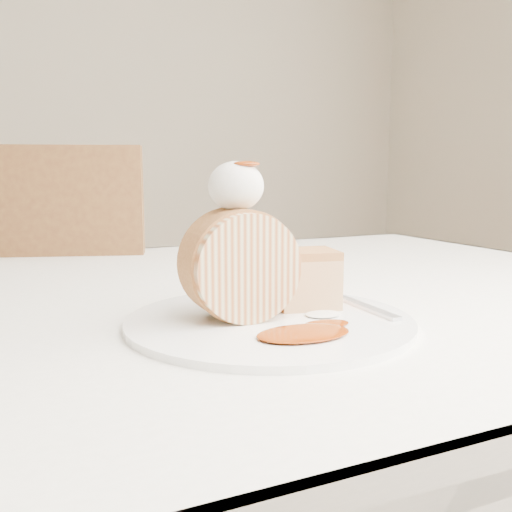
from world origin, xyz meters
name	(u,v)px	position (x,y,z in m)	size (l,w,h in m)	color
table	(175,364)	(0.00, 0.20, 0.66)	(1.40, 0.90, 0.75)	white
chair_far	(42,347)	(-0.12, 0.75, 0.54)	(0.57, 0.57, 0.95)	brown
plate	(269,321)	(0.05, 0.03, 0.75)	(0.29, 0.29, 0.01)	white
roulade_slice	(240,265)	(0.02, 0.04, 0.81)	(0.11, 0.11, 0.06)	beige
cake_chunk	(306,282)	(0.10, 0.05, 0.78)	(0.06, 0.06, 0.05)	#AB7240
whipped_cream	(236,186)	(0.02, 0.05, 0.89)	(0.06, 0.06, 0.05)	white
caramel_drizzle	(246,158)	(0.03, 0.04, 0.92)	(0.03, 0.02, 0.01)	#7F2905
caramel_pool	(303,333)	(0.05, -0.04, 0.76)	(0.09, 0.06, 0.00)	#7F2905
fork	(363,306)	(0.16, 0.02, 0.76)	(0.02, 0.17, 0.00)	silver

